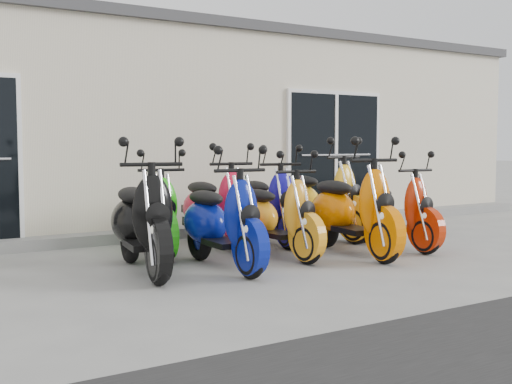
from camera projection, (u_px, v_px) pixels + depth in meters
ground at (281, 254)px, 8.12m from camera, size 80.00×80.00×0.00m
building at (131, 133)px, 12.41m from camera, size 14.00×6.00×3.20m
roof_cap at (130, 45)px, 12.28m from camera, size 14.20×6.20×0.16m
front_step at (207, 230)px, 9.83m from camera, size 14.00×0.40×0.15m
door_right at (335, 151)px, 11.23m from camera, size 2.02×0.08×2.22m
scooter_front_black at (142, 205)px, 6.88m from camera, size 1.01×2.08×1.47m
scooter_front_blue at (222, 207)px, 7.11m from camera, size 0.74×1.89×1.38m
scooter_front_orange_a at (276, 204)px, 7.87m from camera, size 0.73×1.82×1.32m
scooter_front_orange_b at (352, 196)px, 8.01m from camera, size 0.98×2.09×1.49m
scooter_front_red at (393, 199)px, 8.54m from camera, size 0.68×1.78×1.31m
scooter_back_green at (152, 201)px, 8.11m from camera, size 0.87×1.88×1.34m
scooter_back_red at (216, 196)px, 8.53m from camera, size 0.72×1.92×1.41m
scooter_back_blue at (267, 194)px, 8.98m from camera, size 0.94×1.95×1.39m
scooter_back_yellow at (320, 188)px, 9.38m from camera, size 1.00×2.10×1.49m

